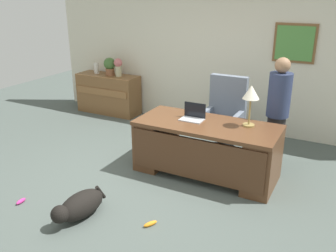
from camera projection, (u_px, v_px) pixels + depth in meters
ground_plane at (147, 182)px, 4.98m from camera, size 12.00×12.00×0.00m
back_wall at (219, 55)px, 6.66m from camera, size 7.00×0.16×2.70m
desk at (206, 147)px, 5.05m from camera, size 1.95×0.86×0.76m
credenza at (109, 94)px, 7.69m from camera, size 1.34×0.50×0.81m
armchair at (224, 119)px, 5.84m from camera, size 0.60×0.59×1.20m
person_standing at (277, 112)px, 5.20m from camera, size 0.32×0.32×1.61m
dog_lying at (79, 206)px, 4.15m from camera, size 0.38×0.78×0.30m
laptop at (193, 115)px, 5.10m from camera, size 0.32×0.22×0.22m
desk_lamp at (251, 95)px, 4.71m from camera, size 0.22×0.22×0.56m
vase_with_flowers at (118, 66)px, 7.35m from camera, size 0.17×0.17×0.36m
vase_empty at (96, 68)px, 7.63m from camera, size 0.10×0.10×0.23m
potted_plant at (110, 66)px, 7.45m from camera, size 0.24×0.24×0.36m
dog_toy_bone at (150, 224)px, 4.05m from camera, size 0.13×0.17×0.05m
dog_toy_plush at (21, 201)px, 4.49m from camera, size 0.06×0.15×0.05m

